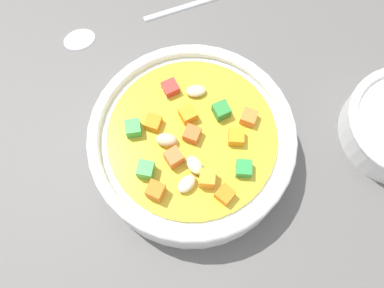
% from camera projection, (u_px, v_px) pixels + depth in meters
% --- Properties ---
extents(ground_plane, '(1.40, 1.40, 0.02)m').
position_uv_depth(ground_plane, '(192.00, 156.00, 0.43)').
color(ground_plane, '#565451').
extents(soup_bowl_main, '(0.18, 0.18, 0.06)m').
position_uv_depth(soup_bowl_main, '(192.00, 143.00, 0.40)').
color(soup_bowl_main, white).
rests_on(soup_bowl_main, ground_plane).
extents(spoon, '(0.22, 0.09, 0.01)m').
position_uv_depth(spoon, '(136.00, 20.00, 0.47)').
color(spoon, silver).
rests_on(spoon, ground_plane).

